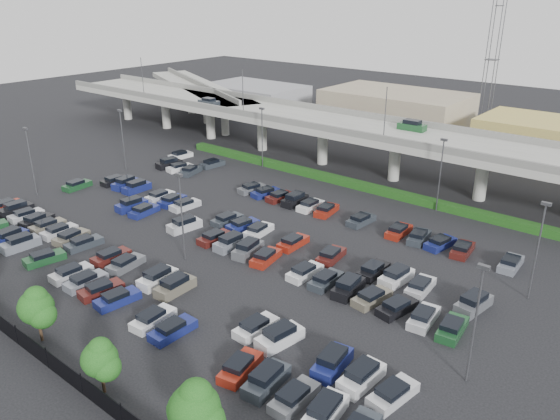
% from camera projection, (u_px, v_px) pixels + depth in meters
% --- Properties ---
extents(ground, '(280.00, 280.00, 0.00)m').
position_uv_depth(ground, '(233.00, 236.00, 68.11)').
color(ground, black).
extents(overpass, '(150.00, 13.00, 15.80)m').
position_uv_depth(overpass, '(368.00, 133.00, 88.58)').
color(overpass, '#9A9A92').
rests_on(overpass, ground).
extents(on_ramp, '(50.93, 30.13, 8.80)m').
position_uv_depth(on_ramp, '(199.00, 90.00, 126.93)').
color(on_ramp, '#9A9A92').
rests_on(on_ramp, ground).
extents(hedge, '(66.00, 1.60, 1.10)m').
position_uv_depth(hedge, '(343.00, 181.00, 85.84)').
color(hedge, '#123F12').
rests_on(hedge, ground).
extents(fence, '(70.00, 0.10, 2.00)m').
position_uv_depth(fence, '(11.00, 331.00, 47.72)').
color(fence, black).
rests_on(fence, ground).
extents(tree_row, '(65.07, 3.66, 5.94)m').
position_uv_depth(tree_row, '(26.00, 301.00, 47.34)').
color(tree_row, '#332316').
rests_on(tree_row, ground).
extents(parked_cars, '(62.88, 41.61, 1.67)m').
position_uv_depth(parked_cars, '(214.00, 243.00, 64.89)').
color(parked_cars, silver).
rests_on(parked_cars, ground).
extents(light_poles, '(66.90, 48.38, 10.30)m').
position_uv_depth(light_poles, '(219.00, 178.00, 69.61)').
color(light_poles, '#47484C').
rests_on(light_poles, ground).
extents(distant_buildings, '(138.00, 24.00, 9.00)m').
position_uv_depth(distant_buildings, '(505.00, 130.00, 103.80)').
color(distant_buildings, gray).
rests_on(distant_buildings, ground).
extents(comm_tower, '(2.40, 2.40, 30.00)m').
position_uv_depth(comm_tower, '(492.00, 57.00, 112.98)').
color(comm_tower, '#47484C').
rests_on(comm_tower, ground).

